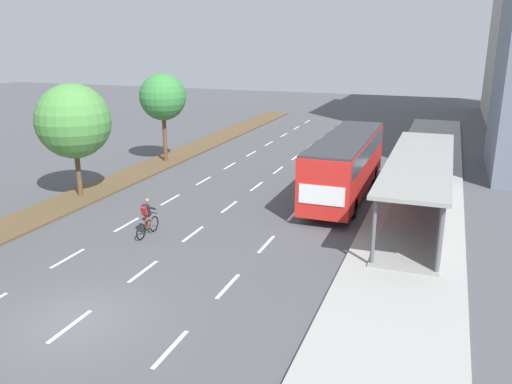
# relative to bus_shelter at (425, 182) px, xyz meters

# --- Properties ---
(ground_plane) EXTENTS (140.00, 140.00, 0.00)m
(ground_plane) POSITION_rel_bus_shelter_xyz_m (-9.53, -13.70, -1.86)
(ground_plane) COLOR #4C4C51
(median_strip) EXTENTS (2.60, 52.00, 0.12)m
(median_strip) POSITION_rel_bus_shelter_xyz_m (-17.83, 6.30, -1.80)
(median_strip) COLOR brown
(median_strip) RESTS_ON ground
(sidewalk_right) EXTENTS (4.50, 52.00, 0.15)m
(sidewalk_right) POSITION_rel_bus_shelter_xyz_m (-0.28, 6.30, -1.79)
(sidewalk_right) COLOR #9E9E99
(sidewalk_right) RESTS_ON ground
(lane_divider_left) EXTENTS (0.14, 47.73, 0.01)m
(lane_divider_left) POSITION_rel_bus_shelter_xyz_m (-13.03, 4.67, -1.86)
(lane_divider_left) COLOR white
(lane_divider_left) RESTS_ON ground
(lane_divider_center) EXTENTS (0.14, 47.73, 0.01)m
(lane_divider_center) POSITION_rel_bus_shelter_xyz_m (-9.53, 4.67, -1.86)
(lane_divider_center) COLOR white
(lane_divider_center) RESTS_ON ground
(lane_divider_right) EXTENTS (0.14, 47.73, 0.01)m
(lane_divider_right) POSITION_rel_bus_shelter_xyz_m (-6.03, 4.67, -1.86)
(lane_divider_right) COLOR white
(lane_divider_right) RESTS_ON ground
(bus_shelter) EXTENTS (2.90, 14.14, 2.86)m
(bus_shelter) POSITION_rel_bus_shelter_xyz_m (0.00, 0.00, 0.00)
(bus_shelter) COLOR gray
(bus_shelter) RESTS_ON sidewalk_right
(bus) EXTENTS (2.54, 11.29, 3.37)m
(bus) POSITION_rel_bus_shelter_xyz_m (-4.28, 2.44, 0.20)
(bus) COLOR red
(bus) RESTS_ON ground
(cyclist) EXTENTS (0.46, 1.82, 1.71)m
(cyclist) POSITION_rel_bus_shelter_xyz_m (-11.34, -6.59, -1.07)
(cyclist) COLOR black
(cyclist) RESTS_ON ground
(median_tree_second) EXTENTS (3.97, 3.97, 6.10)m
(median_tree_second) POSITION_rel_bus_shelter_xyz_m (-17.92, -2.84, 2.36)
(median_tree_second) COLOR brown
(median_tree_second) RESTS_ON median_strip
(median_tree_third) EXTENTS (3.18, 3.18, 6.05)m
(median_tree_third) POSITION_rel_bus_shelter_xyz_m (-17.68, 6.14, 2.69)
(median_tree_third) COLOR brown
(median_tree_third) RESTS_ON median_strip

